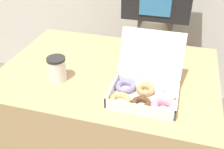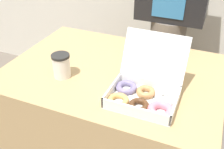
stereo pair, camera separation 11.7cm
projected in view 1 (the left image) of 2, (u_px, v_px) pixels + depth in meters
table at (109, 123)px, 1.62m from camera, size 1.15×0.82×0.77m
donut_box at (146, 91)px, 1.19m from camera, size 0.34×0.34×0.26m
coffee_cup at (57, 69)px, 1.30m from camera, size 0.09×0.09×0.13m
person_customer at (157, 11)px, 1.79m from camera, size 0.45×0.25×1.68m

